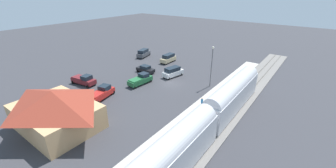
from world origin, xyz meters
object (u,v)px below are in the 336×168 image
at_px(passenger_train, 208,118).
at_px(pedestrian_on_platform, 202,102).
at_px(station_building, 55,109).
at_px(suv_white, 173,72).
at_px(suv_tan, 168,58).
at_px(suv_charcoal, 143,53).
at_px(sedan_black, 145,69).
at_px(pickup_green, 141,80).
at_px(pickup_red, 102,93).
at_px(light_pole_near_platform, 212,62).
at_px(pickup_maroon, 84,80).

bearing_deg(passenger_train, pedestrian_on_platform, -56.49).
height_order(station_building, suv_white, station_building).
relative_size(suv_tan, suv_charcoal, 0.94).
bearing_deg(station_building, sedan_black, -79.24).
relative_size(sedan_black, pickup_green, 0.82).
xyz_separation_m(passenger_train, suv_white, (15.85, -14.71, -1.71)).
xyz_separation_m(passenger_train, suv_tan, (22.71, -22.37, -1.71)).
distance_m(pedestrian_on_platform, pickup_red, 17.82).
height_order(station_building, suv_charcoal, station_building).
relative_size(station_building, pickup_green, 2.22).
relative_size(suv_white, pickup_green, 0.94).
distance_m(pedestrian_on_platform, suv_white, 14.80).
height_order(passenger_train, light_pole_near_platform, light_pole_near_platform).
bearing_deg(pickup_green, suv_tan, -75.50).
height_order(pedestrian_on_platform, pickup_green, pickup_green).
xyz_separation_m(pedestrian_on_platform, pickup_maroon, (24.21, 5.57, -0.25)).
relative_size(passenger_train, light_pole_near_platform, 4.18).
xyz_separation_m(pickup_maroon, pickup_green, (-9.32, -7.00, 0.00)).
relative_size(suv_charcoal, pickup_green, 0.94).
distance_m(suv_white, light_pole_near_platform, 9.89).
bearing_deg(passenger_train, suv_charcoal, -35.13).
bearing_deg(suv_charcoal, station_building, 112.33).
bearing_deg(passenger_train, pickup_red, 3.82).
distance_m(suv_tan, light_pole_near_platform, 18.02).
bearing_deg(suv_white, passenger_train, 137.12).
bearing_deg(sedan_black, pickup_maroon, 65.60).
relative_size(passenger_train, pickup_green, 6.21).
xyz_separation_m(passenger_train, pedestrian_on_platform, (3.93, -5.94, -1.58)).
bearing_deg(sedan_black, suv_tan, -88.47).
xyz_separation_m(sedan_black, light_pole_near_platform, (-15.65, -1.98, 4.25)).
height_order(suv_tan, suv_charcoal, same).
bearing_deg(passenger_train, suv_tan, -44.57).
relative_size(suv_charcoal, sedan_black, 1.15).
distance_m(pedestrian_on_platform, light_pole_near_platform, 10.16).
bearing_deg(pickup_green, passenger_train, 158.62).
xyz_separation_m(suv_white, light_pole_near_platform, (-9.05, -0.18, 3.98)).
bearing_deg(pedestrian_on_platform, pickup_green, -5.48).
height_order(sedan_black, pickup_green, pickup_green).
relative_size(suv_white, sedan_black, 1.14).
relative_size(sedan_black, light_pole_near_platform, 0.55).
distance_m(suv_white, pickup_red, 16.64).
xyz_separation_m(pedestrian_on_platform, suv_charcoal, (27.46, -16.15, -0.13)).
distance_m(station_building, light_pole_near_platform, 27.87).
bearing_deg(suv_charcoal, light_pole_near_platform, 163.71).
distance_m(pickup_maroon, pickup_green, 11.66).
distance_m(passenger_train, sedan_black, 25.98).
relative_size(passenger_train, pickup_red, 6.03).
bearing_deg(light_pole_near_platform, station_building, 66.22).
relative_size(passenger_train, suv_white, 6.61).
relative_size(pedestrian_on_platform, light_pole_near_platform, 0.21).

